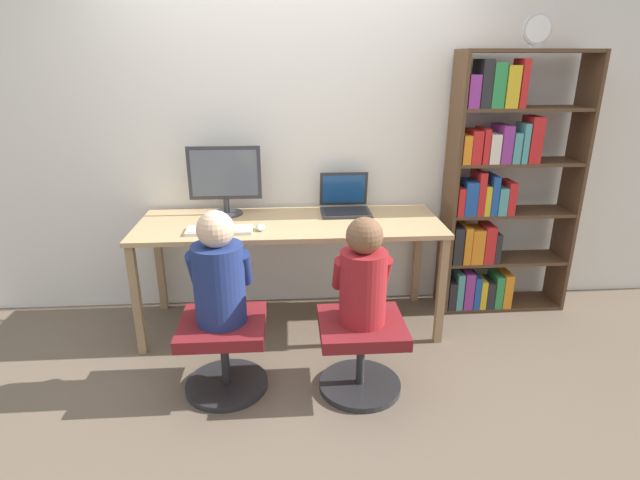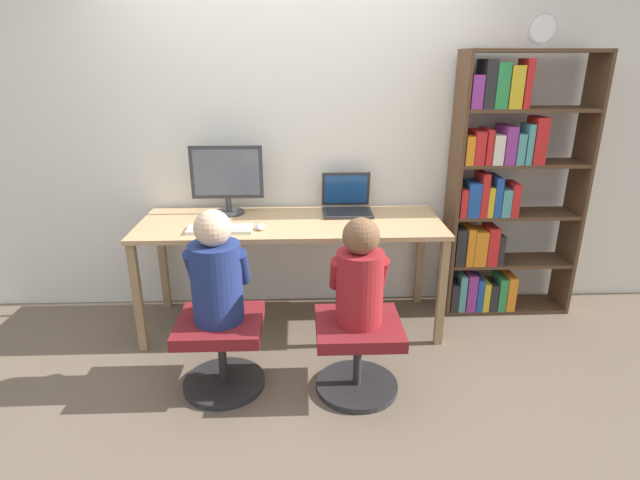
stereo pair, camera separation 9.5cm
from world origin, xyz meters
The scene contains 13 objects.
ground_plane centered at (0.00, 0.00, 0.00)m, with size 14.00×14.00×0.00m, color brown.
wall_back centered at (0.00, 0.77, 1.30)m, with size 10.00×0.05×2.60m.
desk centered at (0.00, 0.35, 0.70)m, with size 2.03×0.70×0.77m.
desktop_monitor centered at (-0.44, 0.56, 1.02)m, with size 0.50×0.22×0.48m.
laptop centered at (0.39, 0.55, 0.83)m, with size 0.35×0.31×0.27m.
keyboard centered at (-0.45, 0.17, 0.79)m, with size 0.41×0.16×0.03m.
computer_mouse_by_keyboard centered at (-0.19, 0.19, 0.79)m, with size 0.06×0.10×0.03m.
office_chair_left centered at (-0.39, -0.37, 0.26)m, with size 0.47×0.47×0.44m.
office_chair_right centered at (0.38, -0.43, 0.26)m, with size 0.47×0.47×0.44m.
person_at_monitor centered at (-0.39, -0.37, 0.72)m, with size 0.34×0.30×0.63m.
person_at_laptop centered at (0.38, -0.42, 0.71)m, with size 0.31×0.28×0.60m.
bookshelf centered at (1.47, 0.53, 0.91)m, with size 0.93×0.29×1.86m.
desk_clock centered at (1.59, 0.46, 1.97)m, with size 0.19×0.03×0.21m.
Camera 2 is at (0.07, -2.85, 1.79)m, focal length 28.00 mm.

